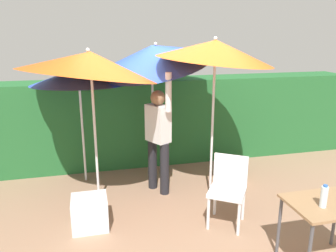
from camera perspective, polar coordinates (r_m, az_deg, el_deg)
ground_plane at (r=5.00m, az=0.84°, el=-13.17°), size 24.00×24.00×0.00m
hedge_row at (r=6.32m, az=-3.18°, el=0.88°), size 8.00×0.70×1.58m
umbrella_rainbow at (r=4.63m, az=-13.27°, el=10.31°), size 1.90×1.88×2.37m
umbrella_orange at (r=5.44m, az=-2.44°, el=12.04°), size 1.92×1.87×2.54m
umbrella_yellow at (r=4.75m, az=8.07°, el=12.65°), size 1.67×1.65×2.41m
umbrella_navy at (r=5.41m, az=-15.11°, el=8.14°), size 1.48×1.48×1.92m
person_vendor at (r=5.03m, az=-1.69°, el=-1.36°), size 0.37×0.52×1.88m
chair_plastic at (r=4.42m, az=10.28°, el=-10.07°), size 0.61×0.61×0.89m
cooler_box at (r=4.49m, az=-13.23°, el=-14.22°), size 0.45×0.42×0.40m
crate_cardboard at (r=5.82m, az=10.82°, el=-7.43°), size 0.40×0.38×0.30m
folding_table at (r=3.91m, az=25.52°, el=-12.89°), size 0.80×0.60×0.73m
bottle_water at (r=3.71m, az=25.14°, el=-10.88°), size 0.07×0.07×0.24m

